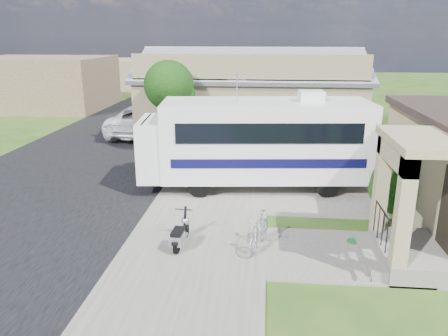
# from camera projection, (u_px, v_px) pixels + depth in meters

# --- Properties ---
(ground) EXTENTS (120.00, 120.00, 0.00)m
(ground) POSITION_uv_depth(u_px,v_px,m) (233.00, 234.00, 13.03)
(ground) COLOR #214512
(street_slab) EXTENTS (9.00, 80.00, 0.02)m
(street_slab) POSITION_uv_depth(u_px,v_px,m) (107.00, 146.00, 23.24)
(street_slab) COLOR black
(street_slab) RESTS_ON ground
(sidewalk_slab) EXTENTS (4.00, 80.00, 0.06)m
(sidewalk_slab) POSITION_uv_depth(u_px,v_px,m) (228.00, 149.00, 22.63)
(sidewalk_slab) COLOR #636059
(sidewalk_slab) RESTS_ON ground
(driveway_slab) EXTENTS (7.00, 6.00, 0.05)m
(driveway_slab) POSITION_uv_depth(u_px,v_px,m) (279.00, 186.00, 17.17)
(driveway_slab) COLOR #636059
(driveway_slab) RESTS_ON ground
(walk_slab) EXTENTS (4.00, 3.00, 0.05)m
(walk_slab) POSITION_uv_depth(u_px,v_px,m) (340.00, 254.00, 11.80)
(walk_slab) COLOR #636059
(walk_slab) RESTS_ON ground
(warehouse) EXTENTS (12.50, 8.40, 5.04)m
(warehouse) POSITION_uv_depth(u_px,v_px,m) (251.00, 100.00, 25.74)
(warehouse) COLOR #736248
(warehouse) RESTS_ON ground
(distant_bldg_far) EXTENTS (10.00, 8.00, 4.00)m
(distant_bldg_far) POSITION_uv_depth(u_px,v_px,m) (43.00, 83.00, 34.96)
(distant_bldg_far) COLOR brown
(distant_bldg_far) RESTS_ON ground
(distant_bldg_near) EXTENTS (8.00, 7.00, 3.20)m
(distant_bldg_near) POSITION_uv_depth(u_px,v_px,m) (117.00, 75.00, 46.30)
(distant_bldg_near) COLOR #736248
(distant_bldg_near) RESTS_ON ground
(street_tree_a) EXTENTS (2.44, 2.40, 4.58)m
(street_tree_a) POSITION_uv_depth(u_px,v_px,m) (171.00, 88.00, 21.03)
(street_tree_a) COLOR black
(street_tree_a) RESTS_ON ground
(street_tree_b) EXTENTS (2.44, 2.40, 4.73)m
(street_tree_b) POSITION_uv_depth(u_px,v_px,m) (202.00, 69.00, 30.50)
(street_tree_b) COLOR black
(street_tree_b) RESTS_ON ground
(street_tree_c) EXTENTS (2.44, 2.40, 4.42)m
(street_tree_c) POSITION_uv_depth(u_px,v_px,m) (216.00, 65.00, 39.15)
(street_tree_c) COLOR black
(street_tree_c) RESTS_ON ground
(motorhome) EXTENTS (8.81, 3.54, 4.40)m
(motorhome) POSITION_uv_depth(u_px,v_px,m) (257.00, 140.00, 16.56)
(motorhome) COLOR white
(motorhome) RESTS_ON ground
(shrub) EXTENTS (1.95, 1.86, 2.39)m
(shrub) POSITION_uv_depth(u_px,v_px,m) (400.00, 181.00, 14.02)
(shrub) COLOR black
(shrub) RESTS_ON ground
(scooter) EXTENTS (0.50, 1.44, 0.95)m
(scooter) POSITION_uv_depth(u_px,v_px,m) (180.00, 234.00, 12.07)
(scooter) COLOR black
(scooter) RESTS_ON ground
(bicycle) EXTENTS (0.91, 1.75, 1.01)m
(bicycle) POSITION_uv_depth(u_px,v_px,m) (259.00, 233.00, 11.98)
(bicycle) COLOR #ADACB4
(bicycle) RESTS_ON ground
(pickup_truck) EXTENTS (3.57, 6.66, 1.78)m
(pickup_truck) POSITION_uv_depth(u_px,v_px,m) (146.00, 119.00, 25.91)
(pickup_truck) COLOR white
(pickup_truck) RESTS_ON ground
(van) EXTENTS (2.61, 5.81, 1.65)m
(van) POSITION_uv_depth(u_px,v_px,m) (169.00, 102.00, 32.72)
(van) COLOR white
(van) RESTS_ON ground
(garden_hose) EXTENTS (0.35, 0.35, 0.16)m
(garden_hose) POSITION_uv_depth(u_px,v_px,m) (353.00, 244.00, 12.25)
(garden_hose) COLOR #125B27
(garden_hose) RESTS_ON ground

